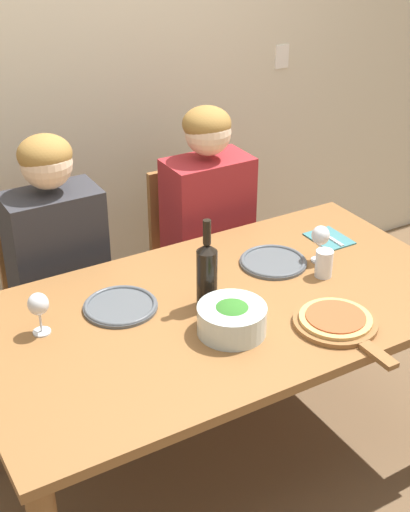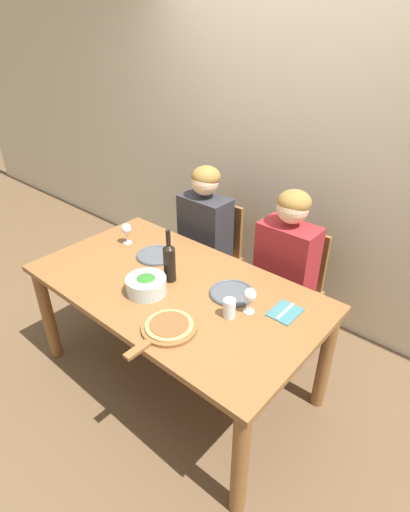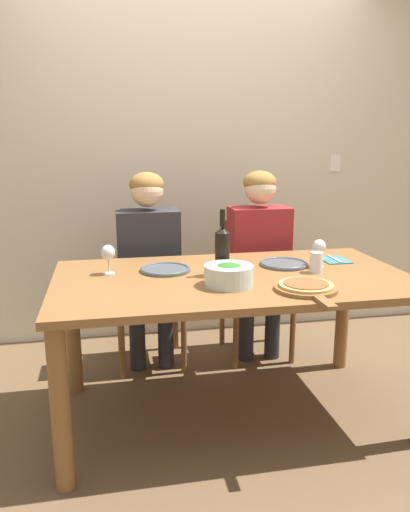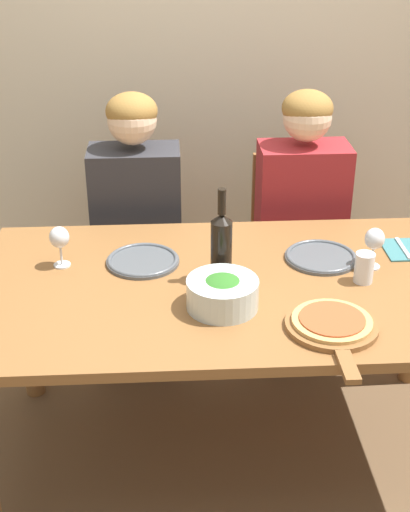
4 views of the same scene
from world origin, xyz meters
TOP-DOWN VIEW (x-y plane):
  - ground_plane at (0.00, 0.00)m, footprint 40.00×40.00m
  - back_wall at (0.00, 1.25)m, footprint 10.00×0.06m
  - dining_table at (0.00, 0.00)m, footprint 1.77×0.97m
  - chair_left at (-0.36, 0.79)m, footprint 0.42×0.42m
  - chair_right at (0.35, 0.79)m, footprint 0.42×0.42m
  - person_woman at (-0.36, 0.69)m, footprint 0.47×0.51m
  - person_man at (0.35, 0.69)m, footprint 0.47×0.51m
  - wine_bottle at (-0.05, 0.02)m, footprint 0.07×0.07m
  - broccoli_bowl at (-0.06, -0.16)m, footprint 0.23×0.23m
  - dinner_plate_left at (-0.32, 0.16)m, footprint 0.26×0.26m
  - dinner_plate_right at (0.32, 0.15)m, footprint 0.26×0.26m
  - pizza_on_board at (0.26, -0.31)m, footprint 0.29×0.43m
  - wine_glass_left at (-0.61, 0.16)m, footprint 0.07×0.07m
  - wine_glass_right at (0.49, 0.08)m, footprint 0.07×0.07m
  - water_tumbler at (0.43, -0.02)m, footprint 0.07×0.07m
  - fork_on_napkin at (0.64, 0.20)m, footprint 0.14×0.18m

SIDE VIEW (x-z plane):
  - ground_plane at x=0.00m, z-range 0.00..0.00m
  - chair_left at x=-0.36m, z-range 0.05..0.95m
  - chair_right at x=0.35m, z-range 0.05..0.95m
  - dining_table at x=0.00m, z-range 0.28..1.04m
  - person_woman at x=-0.36m, z-range 0.13..1.37m
  - person_man at x=0.35m, z-range 0.13..1.37m
  - fork_on_napkin at x=0.64m, z-range 0.76..0.78m
  - dinner_plate_left at x=-0.32m, z-range 0.77..0.79m
  - dinner_plate_right at x=0.32m, z-range 0.77..0.79m
  - pizza_on_board at x=0.26m, z-range 0.76..0.80m
  - broccoli_bowl at x=-0.06m, z-range 0.76..0.87m
  - water_tumbler at x=0.43m, z-range 0.77..0.87m
  - wine_glass_left at x=-0.61m, z-range 0.80..0.95m
  - wine_glass_right at x=0.49m, z-range 0.80..0.95m
  - wine_bottle at x=-0.05m, z-range 0.73..1.06m
  - back_wall at x=0.00m, z-range 0.00..2.70m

